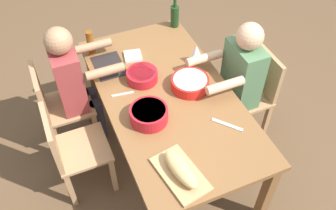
% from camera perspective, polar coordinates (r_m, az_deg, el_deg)
% --- Properties ---
extents(ground_plane, '(8.00, 8.00, 0.00)m').
position_cam_1_polar(ground_plane, '(3.35, 0.00, -7.37)').
color(ground_plane, brown).
extents(dining_table, '(1.80, 0.95, 0.74)m').
position_cam_1_polar(dining_table, '(2.84, 0.00, 0.40)').
color(dining_table, brown).
rests_on(dining_table, ground_plane).
extents(chair_near_center, '(0.40, 0.40, 0.85)m').
position_cam_1_polar(chair_near_center, '(3.27, 12.97, 2.23)').
color(chair_near_center, '#A87F56').
rests_on(chair_near_center, ground_plane).
extents(diner_near_center, '(0.41, 0.53, 1.20)m').
position_cam_1_polar(diner_near_center, '(3.04, 10.73, 4.19)').
color(diner_near_center, '#2D2D38').
rests_on(diner_near_center, ground_plane).
extents(chair_far_center, '(0.40, 0.40, 0.85)m').
position_cam_1_polar(chair_far_center, '(2.87, -14.89, -6.55)').
color(chair_far_center, '#A87F56').
rests_on(chair_far_center, ground_plane).
extents(chair_far_right, '(0.40, 0.40, 0.85)m').
position_cam_1_polar(chair_far_right, '(3.21, -16.81, 0.11)').
color(chair_far_right, '#A87F56').
rests_on(chair_far_right, ground_plane).
extents(diner_far_right, '(0.41, 0.53, 1.20)m').
position_cam_1_polar(diner_far_right, '(3.06, -14.36, 3.84)').
color(diner_far_right, '#2D2D38').
rests_on(diner_far_right, ground_plane).
extents(serving_bowl_fruit, '(0.24, 0.24, 0.08)m').
position_cam_1_polar(serving_bowl_fruit, '(2.88, -4.04, 4.62)').
color(serving_bowl_fruit, '#B21923').
rests_on(serving_bowl_fruit, dining_table).
extents(serving_bowl_pasta, '(0.29, 0.29, 0.09)m').
position_cam_1_polar(serving_bowl_pasta, '(2.81, 3.43, 3.48)').
color(serving_bowl_pasta, red).
rests_on(serving_bowl_pasta, dining_table).
extents(serving_bowl_salad, '(0.27, 0.27, 0.11)m').
position_cam_1_polar(serving_bowl_salad, '(2.58, -2.98, -1.37)').
color(serving_bowl_salad, '#B21923').
rests_on(serving_bowl_salad, dining_table).
extents(cutting_board, '(0.43, 0.29, 0.02)m').
position_cam_1_polar(cutting_board, '(2.34, 1.94, -10.65)').
color(cutting_board, tan).
rests_on(cutting_board, dining_table).
extents(bread_loaf, '(0.33, 0.16, 0.09)m').
position_cam_1_polar(bread_loaf, '(2.29, 1.97, -9.91)').
color(bread_loaf, tan).
rests_on(bread_loaf, cutting_board).
extents(wine_bottle, '(0.08, 0.08, 0.29)m').
position_cam_1_polar(wine_bottle, '(3.42, 1.05, 13.68)').
color(wine_bottle, '#193819').
rests_on(wine_bottle, dining_table).
extents(beer_bottle, '(0.06, 0.06, 0.22)m').
position_cam_1_polar(beer_bottle, '(3.15, -11.92, 9.42)').
color(beer_bottle, brown).
rests_on(beer_bottle, dining_table).
extents(wine_glass, '(0.08, 0.08, 0.17)m').
position_cam_1_polar(wine_glass, '(3.00, 4.42, 8.34)').
color(wine_glass, silver).
rests_on(wine_glass, dining_table).
extents(fork_far_center, '(0.04, 0.17, 0.01)m').
position_cam_1_polar(fork_far_center, '(2.81, -7.06, 1.69)').
color(fork_far_center, silver).
rests_on(fork_far_center, dining_table).
extents(placemat_far_right, '(0.32, 0.23, 0.01)m').
position_cam_1_polar(placemat_far_right, '(3.06, -9.14, 6.02)').
color(placemat_far_right, black).
rests_on(placemat_far_right, dining_table).
extents(carving_knife, '(0.19, 0.17, 0.01)m').
position_cam_1_polar(carving_knife, '(2.61, 9.16, -3.03)').
color(carving_knife, silver).
rests_on(carving_knife, dining_table).
extents(napkin_stack, '(0.16, 0.16, 0.02)m').
position_cam_1_polar(napkin_stack, '(3.12, -5.48, 7.58)').
color(napkin_stack, white).
rests_on(napkin_stack, dining_table).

